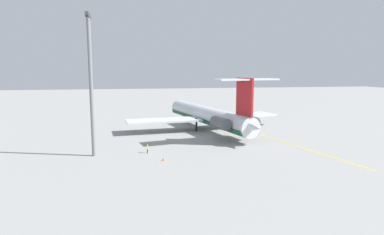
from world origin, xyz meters
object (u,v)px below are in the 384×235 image
object	(u,v)px
main_jetliner	(209,116)
ground_crew_near_nose	(215,112)
light_mast	(91,80)
ground_crew_near_tail	(147,148)
safety_cone_nose	(163,159)

from	to	relation	value
main_jetliner	ground_crew_near_nose	xyz separation A→B (m)	(27.64, -8.67, -2.68)
main_jetliner	light_mast	bearing A→B (deg)	116.00
ground_crew_near_tail	safety_cone_nose	xyz separation A→B (m)	(-5.80, -2.46, -0.78)
main_jetliner	light_mast	distance (m)	35.79
safety_cone_nose	main_jetliner	bearing A→B (deg)	-28.63
main_jetliner	ground_crew_near_nose	world-z (taller)	main_jetliner
ground_crew_near_tail	light_mast	xyz separation A→B (m)	(-0.25, 9.81, 12.90)
light_mast	ground_crew_near_nose	bearing A→B (deg)	-36.03
main_jetliner	safety_cone_nose	distance (m)	30.79
main_jetliner	safety_cone_nose	bearing A→B (deg)	139.04
ground_crew_near_tail	safety_cone_nose	distance (m)	6.35
main_jetliner	safety_cone_nose	xyz separation A→B (m)	(-26.84, 14.65, -3.56)
ground_crew_near_tail	main_jetliner	bearing A→B (deg)	-94.12
safety_cone_nose	light_mast	distance (m)	19.20
main_jetliner	ground_crew_near_nose	bearing A→B (deg)	-29.74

